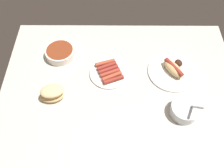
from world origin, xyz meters
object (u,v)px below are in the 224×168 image
(bread_stack, at_px, (52,93))
(bowl_chili, at_px, (60,52))
(bowl_coleslaw, at_px, (185,110))
(plate_hotdog_assembled, at_px, (173,70))
(plate_sausages, at_px, (109,72))

(bread_stack, xyz_separation_m, bowl_chili, (0.00, 0.27, -0.01))
(bowl_coleslaw, relative_size, bowl_chili, 0.98)
(bread_stack, distance_m, bowl_chili, 0.27)
(bowl_chili, bearing_deg, plate_hotdog_assembled, -10.58)
(bowl_chili, height_order, plate_hotdog_assembled, plate_hotdog_assembled)
(bowl_coleslaw, distance_m, plate_sausages, 0.42)
(plate_hotdog_assembled, bearing_deg, bowl_chili, 169.42)
(plate_sausages, distance_m, bowl_chili, 0.30)
(bowl_coleslaw, distance_m, plate_hotdog_assembled, 0.24)
(plate_hotdog_assembled, bearing_deg, plate_sausages, -178.31)
(bowl_chili, xyz_separation_m, plate_hotdog_assembled, (0.60, -0.11, -0.01))
(bread_stack, relative_size, plate_hotdog_assembled, 0.52)
(bread_stack, height_order, plate_sausages, bread_stack)
(plate_sausages, height_order, bowl_chili, bowl_chili)
(bread_stack, bearing_deg, bowl_coleslaw, -7.39)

